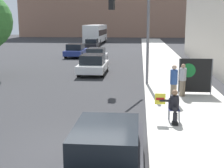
{
  "coord_description": "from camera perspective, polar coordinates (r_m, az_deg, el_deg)",
  "views": [
    {
      "loc": [
        1.62,
        -8.44,
        3.79
      ],
      "look_at": [
        0.36,
        5.69,
        0.93
      ],
      "focal_mm": 50.0,
      "sensor_mm": 36.0,
      "label": 1
    }
  ],
  "objects": [
    {
      "name": "protest_banner",
      "position": [
        16.37,
        14.94,
        1.52
      ],
      "size": [
        1.69,
        0.06,
        1.82
      ],
      "color": "slate",
      "rests_on": "sidewalk_curb"
    },
    {
      "name": "car_on_road_nearest",
      "position": [
        22.74,
        -3.47,
        3.62
      ],
      "size": [
        1.87,
        4.21,
        1.45
      ],
      "color": "white",
      "rests_on": "ground_plane"
    },
    {
      "name": "car_on_road_midblock",
      "position": [
        28.49,
        -2.89,
        5.17
      ],
      "size": [
        1.72,
        4.19,
        1.42
      ],
      "color": "silver",
      "rests_on": "ground_plane"
    },
    {
      "name": "seated_protester",
      "position": [
        11.74,
        11.24,
        -3.78
      ],
      "size": [
        0.92,
        0.77,
        1.19
      ],
      "rotation": [
        0.0,
        0.0,
        -0.12
      ],
      "color": "#474C56",
      "rests_on": "sidewalk_curb"
    },
    {
      "name": "ground_plane",
      "position": [
        9.4,
        -5.42,
        -12.45
      ],
      "size": [
        160.0,
        160.0,
        0.0
      ],
      "primitive_type": "plane",
      "color": "#303033"
    },
    {
      "name": "traffic_light_pole",
      "position": [
        18.64,
        4.02,
        11.38
      ],
      "size": [
        2.45,
        2.21,
        5.48
      ],
      "color": "slate",
      "rests_on": "sidewalk_curb"
    },
    {
      "name": "jogger_on_sidewalk",
      "position": [
        14.53,
        11.22,
        0.14
      ],
      "size": [
        0.34,
        0.34,
        1.73
      ],
      "rotation": [
        0.0,
        0.0,
        3.82
      ],
      "color": "#756651",
      "rests_on": "sidewalk_curb"
    },
    {
      "name": "parked_car_curbside",
      "position": [
        7.69,
        -0.98,
        -12.31
      ],
      "size": [
        1.76,
        4.31,
        1.39
      ],
      "color": "black",
      "rests_on": "ground_plane"
    },
    {
      "name": "car_on_road_distant",
      "position": [
        33.97,
        -6.64,
        6.13
      ],
      "size": [
        1.86,
        4.35,
        1.43
      ],
      "color": "navy",
      "rests_on": "ground_plane"
    },
    {
      "name": "sidewalk_curb",
      "position": [
        23.84,
        10.48,
        2.21
      ],
      "size": [
        3.92,
        90.0,
        0.13
      ],
      "primitive_type": "cube",
      "color": "beige",
      "rests_on": "ground_plane"
    },
    {
      "name": "car_on_road_far_lane",
      "position": [
        44.53,
        -3.67,
        7.38
      ],
      "size": [
        1.77,
        4.4,
        1.37
      ],
      "color": "black",
      "rests_on": "ground_plane"
    },
    {
      "name": "city_bus_on_road",
      "position": [
        53.63,
        -2.96,
        9.3
      ],
      "size": [
        2.5,
        11.99,
        3.19
      ],
      "color": "silver",
      "rests_on": "ground_plane"
    },
    {
      "name": "pedestrian_behind",
      "position": [
        15.8,
        12.8,
        0.74
      ],
      "size": [
        0.34,
        0.34,
        1.62
      ],
      "rotation": [
        0.0,
        0.0,
        6.07
      ],
      "color": "#756651",
      "rests_on": "sidewalk_curb"
    }
  ]
}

